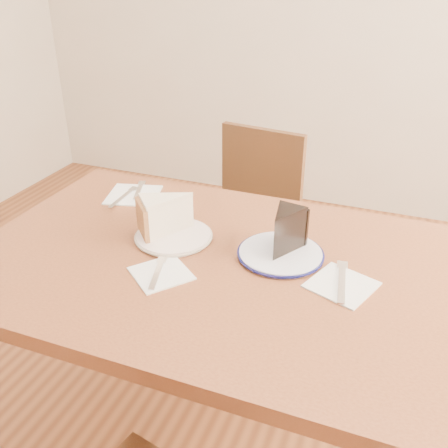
% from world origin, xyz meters
% --- Properties ---
extents(table, '(1.20, 0.80, 0.75)m').
position_xyz_m(table, '(0.00, 0.00, 0.65)').
color(table, '#512716').
rests_on(table, ground).
extents(chair_far, '(0.47, 0.47, 0.83)m').
position_xyz_m(chair_far, '(-0.13, 0.68, 0.46)').
color(chair_far, '#361E10').
rests_on(chair_far, ground).
extents(plate_cream, '(0.20, 0.20, 0.01)m').
position_xyz_m(plate_cream, '(-0.12, 0.05, 0.76)').
color(plate_cream, silver).
rests_on(plate_cream, table).
extents(plate_navy, '(0.21, 0.21, 0.01)m').
position_xyz_m(plate_navy, '(0.16, 0.07, 0.76)').
color(plate_navy, white).
rests_on(plate_navy, table).
extents(carrot_cake, '(0.17, 0.16, 0.09)m').
position_xyz_m(carrot_cake, '(-0.14, 0.07, 0.81)').
color(carrot_cake, '#F0E3C7').
rests_on(carrot_cake, plate_cream).
extents(chocolate_cake, '(0.09, 0.12, 0.10)m').
position_xyz_m(chocolate_cake, '(0.17, 0.08, 0.81)').
color(chocolate_cake, black).
rests_on(chocolate_cake, plate_navy).
extents(napkin_cream, '(0.18, 0.18, 0.00)m').
position_xyz_m(napkin_cream, '(-0.08, -0.11, 0.75)').
color(napkin_cream, white).
rests_on(napkin_cream, table).
extents(napkin_navy, '(0.17, 0.17, 0.00)m').
position_xyz_m(napkin_navy, '(0.33, -0.00, 0.75)').
color(napkin_navy, white).
rests_on(napkin_navy, table).
extents(napkin_spare, '(0.19, 0.19, 0.00)m').
position_xyz_m(napkin_spare, '(-0.36, 0.25, 0.75)').
color(napkin_spare, white).
rests_on(napkin_spare, table).
extents(fork_cream, '(0.05, 0.14, 0.00)m').
position_xyz_m(fork_cream, '(-0.08, -0.12, 0.76)').
color(fork_cream, silver).
rests_on(fork_cream, napkin_cream).
extents(knife_navy, '(0.04, 0.17, 0.00)m').
position_xyz_m(knife_navy, '(0.33, 0.00, 0.76)').
color(knife_navy, silver).
rests_on(knife_navy, napkin_navy).
extents(fork_spare, '(0.06, 0.14, 0.00)m').
position_xyz_m(fork_spare, '(-0.36, 0.28, 0.76)').
color(fork_spare, silver).
rests_on(fork_spare, napkin_spare).
extents(knife_spare, '(0.02, 0.16, 0.00)m').
position_xyz_m(knife_spare, '(-0.38, 0.22, 0.76)').
color(knife_spare, silver).
rests_on(knife_spare, napkin_spare).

